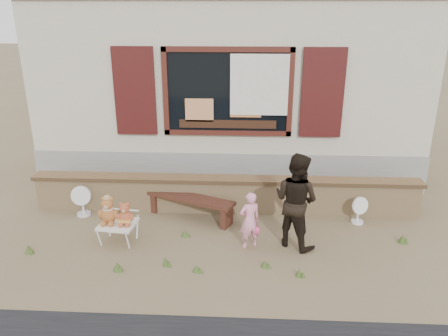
# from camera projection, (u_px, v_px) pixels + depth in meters

# --- Properties ---
(ground) EXTENTS (80.00, 80.00, 0.00)m
(ground) POSITION_uv_depth(u_px,v_px,m) (222.00, 237.00, 7.24)
(ground) COLOR brown
(ground) RESTS_ON ground
(shopfront) EXTENTS (8.04, 5.13, 4.00)m
(shopfront) POSITION_uv_depth(u_px,v_px,m) (232.00, 76.00, 10.75)
(shopfront) COLOR #9F9980
(shopfront) RESTS_ON ground
(brick_wall) EXTENTS (7.10, 0.36, 0.67)m
(brick_wall) POSITION_uv_depth(u_px,v_px,m) (225.00, 194.00, 8.06)
(brick_wall) COLOR tan
(brick_wall) RESTS_ON ground
(bench) EXTENTS (1.64, 0.97, 0.42)m
(bench) POSITION_uv_depth(u_px,v_px,m) (191.00, 202.00, 7.79)
(bench) COLOR #371B13
(bench) RESTS_ON ground
(folding_chair) EXTENTS (0.61, 0.55, 0.34)m
(folding_chair) POSITION_uv_depth(u_px,v_px,m) (118.00, 225.00, 6.98)
(folding_chair) COLOR silver
(folding_chair) RESTS_ON ground
(teddy_bear_left) EXTENTS (0.37, 0.33, 0.46)m
(teddy_bear_left) POSITION_uv_depth(u_px,v_px,m) (108.00, 209.00, 6.91)
(teddy_bear_left) COLOR brown
(teddy_bear_left) RESTS_ON folding_chair
(teddy_bear_right) EXTENTS (0.31, 0.27, 0.38)m
(teddy_bear_right) POSITION_uv_depth(u_px,v_px,m) (125.00, 213.00, 6.88)
(teddy_bear_right) COLOR brown
(teddy_bear_right) RESTS_ON folding_chair
(child) EXTENTS (0.40, 0.34, 0.93)m
(child) POSITION_uv_depth(u_px,v_px,m) (250.00, 220.00, 6.79)
(child) COLOR pink
(child) RESTS_ON ground
(adult) EXTENTS (0.95, 0.92, 1.54)m
(adult) POSITION_uv_depth(u_px,v_px,m) (296.00, 200.00, 6.76)
(adult) COLOR black
(adult) RESTS_ON ground
(fan_left) EXTENTS (0.36, 0.25, 0.58)m
(fan_left) POSITION_uv_depth(u_px,v_px,m) (82.00, 200.00, 7.90)
(fan_left) COLOR silver
(fan_left) RESTS_ON ground
(fan_right) EXTENTS (0.32, 0.22, 0.50)m
(fan_right) POSITION_uv_depth(u_px,v_px,m) (358.00, 210.00, 7.63)
(fan_right) COLOR white
(fan_right) RESTS_ON ground
(grass_tufts) EXTENTS (6.02, 1.20, 0.15)m
(grass_tufts) POSITION_uv_depth(u_px,v_px,m) (204.00, 254.00, 6.61)
(grass_tufts) COLOR #3B5120
(grass_tufts) RESTS_ON ground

